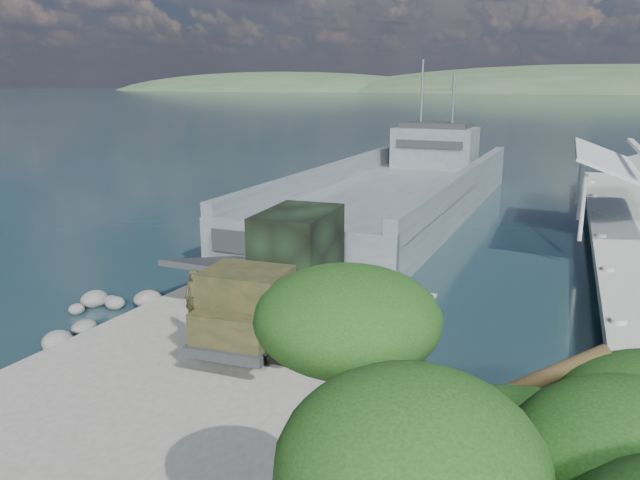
{
  "coord_description": "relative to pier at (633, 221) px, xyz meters",
  "views": [
    {
      "loc": [
        9.33,
        -16.4,
        8.57
      ],
      "look_at": [
        0.59,
        6.0,
        2.46
      ],
      "focal_mm": 35.0,
      "sensor_mm": 36.0,
      "label": 1
    }
  ],
  "objects": [
    {
      "name": "overhang_tree",
      "position": [
        -3.59,
        -29.68,
        3.63
      ],
      "size": [
        7.19,
        6.62,
        6.53
      ],
      "color": "#2E2212",
      "rests_on": "ground"
    },
    {
      "name": "pier",
      "position": [
        0.0,
        0.0,
        0.0
      ],
      "size": [
        6.4,
        44.0,
        6.1
      ],
      "color": "#A2A098",
      "rests_on": "ground"
    },
    {
      "name": "distant_headlands",
      "position": [
        37.0,
        541.23,
        -1.6
      ],
      "size": [
        1000.0,
        240.0,
        48.0
      ],
      "primitive_type": null,
      "color": "#314A2E",
      "rests_on": "ground"
    },
    {
      "name": "soldier",
      "position": [
        -14.35,
        -18.93,
        -0.17
      ],
      "size": [
        0.72,
        0.52,
        1.85
      ],
      "primitive_type": "imported",
      "rotation": [
        0.0,
        0.0,
        0.11
      ],
      "color": "black",
      "rests_on": "boat_ramp"
    },
    {
      "name": "landing_craft",
      "position": [
        -13.86,
        4.82,
        -0.69
      ],
      "size": [
        10.74,
        37.77,
        11.13
      ],
      "rotation": [
        0.0,
        0.0,
        -0.04
      ],
      "color": "#4D575B",
      "rests_on": "ground"
    },
    {
      "name": "ground",
      "position": [
        -13.0,
        -18.77,
        -1.6
      ],
      "size": [
        1400.0,
        1400.0,
        0.0
      ],
      "primitive_type": "plane",
      "color": "#18323B",
      "rests_on": "ground"
    },
    {
      "name": "boat_ramp",
      "position": [
        -13.0,
        -19.77,
        -1.35
      ],
      "size": [
        10.0,
        18.0,
        0.5
      ],
      "primitive_type": "cube",
      "color": "slate",
      "rests_on": "ground"
    },
    {
      "name": "shoreline_rocks",
      "position": [
        -19.2,
        -18.27,
        -1.6
      ],
      "size": [
        3.2,
        5.6,
        0.9
      ],
      "primitive_type": null,
      "color": "#545552",
      "rests_on": "ground"
    },
    {
      "name": "military_truck",
      "position": [
        -12.1,
        -17.01,
        0.74
      ],
      "size": [
        2.85,
        8.07,
        3.7
      ],
      "rotation": [
        0.0,
        0.0,
        0.03
      ],
      "color": "black",
      "rests_on": "boat_ramp"
    }
  ]
}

